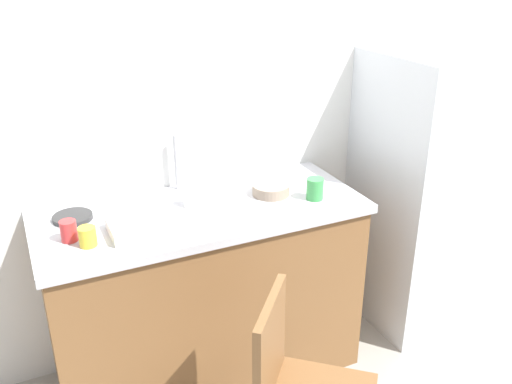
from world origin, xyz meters
The scene contains 12 objects.
back_wall centered at (0.00, 1.00, 1.24)m, with size 4.80×0.10×2.47m, color silver.
cabinet_base centered at (-0.44, 0.65, 0.44)m, with size 1.44×0.60×0.88m, color brown.
countertop centered at (-0.44, 0.65, 0.90)m, with size 1.48×0.64×0.04m, color #B7B7BC.
faucet centered at (-0.47, 0.90, 1.06)m, with size 0.02×0.02×0.27m, color #B7B7BC.
refrigerator centered at (0.82, 0.63, 0.77)m, with size 0.55×0.64×1.53m, color silver.
dish_tray centered at (-0.73, 0.54, 0.95)m, with size 0.28×0.20×0.05m, color white.
terracotta_bowl centered at (-0.09, 0.65, 0.95)m, with size 0.18×0.18×0.05m, color gray.
hotplate centered at (-0.99, 0.77, 0.93)m, with size 0.17×0.17×0.02m, color #2D2D2D.
cup_red centered at (-1.03, 0.58, 0.97)m, with size 0.07×0.07×0.09m, color red.
cup_green centered at (0.07, 0.51, 0.97)m, with size 0.08×0.08×0.10m, color green.
cup_yellow centered at (-0.97, 0.51, 0.96)m, with size 0.07×0.07×0.08m, color yellow.
cup_white centered at (-0.48, 0.68, 0.96)m, with size 0.07×0.07×0.08m, color white.
Camera 1 is at (-1.18, -1.51, 2.00)m, focal length 38.91 mm.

